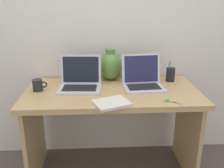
% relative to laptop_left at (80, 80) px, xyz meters
% --- Properties ---
extents(back_wall, '(4.40, 0.04, 2.40)m').
position_rel_laptop_left_xyz_m(back_wall, '(0.25, 0.30, 0.39)').
color(back_wall, silver).
rests_on(back_wall, ground).
extents(desk, '(1.34, 0.67, 0.75)m').
position_rel_laptop_left_xyz_m(desk, '(0.25, -0.07, -0.24)').
color(desk, tan).
rests_on(desk, ground).
extents(laptop_left, '(0.34, 0.27, 0.25)m').
position_rel_laptop_left_xyz_m(laptop_left, '(0.00, 0.00, 0.00)').
color(laptop_left, silver).
rests_on(laptop_left, desk).
extents(laptop_right, '(0.33, 0.27, 0.25)m').
position_rel_laptop_left_xyz_m(laptop_right, '(0.49, -0.00, 0.00)').
color(laptop_right, silver).
rests_on(laptop_right, desk).
extents(green_vase, '(0.20, 0.20, 0.27)m').
position_rel_laptop_left_xyz_m(green_vase, '(0.25, 0.20, 0.06)').
color(green_vase, '#5B843D').
rests_on(green_vase, desk).
extents(notebook_stack, '(0.28, 0.25, 0.02)m').
position_rel_laptop_left_xyz_m(notebook_stack, '(0.23, -0.35, -0.06)').
color(notebook_stack, silver).
rests_on(notebook_stack, desk).
extents(coffee_mug, '(0.11, 0.07, 0.09)m').
position_rel_laptop_left_xyz_m(coffee_mug, '(-0.32, -0.06, -0.02)').
color(coffee_mug, black).
rests_on(coffee_mug, desk).
extents(pen_cup, '(0.07, 0.07, 0.18)m').
position_rel_laptop_left_xyz_m(pen_cup, '(0.75, 0.12, -0.01)').
color(pen_cup, black).
rests_on(pen_cup, desk).
extents(scissors, '(0.13, 0.11, 0.01)m').
position_rel_laptop_left_xyz_m(scissors, '(0.64, -0.33, -0.06)').
color(scissors, '#B7B7BC').
rests_on(scissors, desk).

